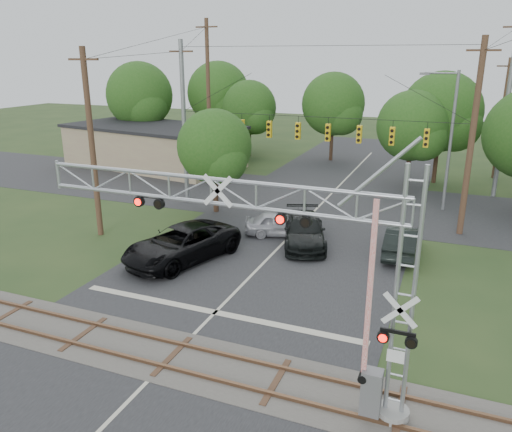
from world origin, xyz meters
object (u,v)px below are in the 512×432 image
at_px(car_dark, 304,231).
at_px(streetlight, 448,134).
at_px(traffic_signal_span, 326,132).
at_px(sedan_silver, 280,224).
at_px(commercial_building, 154,145).
at_px(pickup_black, 182,244).
at_px(crossing_gantry, 281,252).

relative_size(car_dark, streetlight, 0.60).
xyz_separation_m(traffic_signal_span, sedan_silver, (-1.49, -4.31, -5.02)).
bearing_deg(commercial_building, car_dark, -28.25).
height_order(car_dark, streetlight, streetlight).
bearing_deg(car_dark, commercial_building, 122.94).
bearing_deg(streetlight, pickup_black, -129.75).
height_order(commercial_building, streetlight, streetlight).
height_order(traffic_signal_span, pickup_black, traffic_signal_span).
bearing_deg(car_dark, traffic_signal_span, 73.61).
height_order(pickup_black, sedan_silver, pickup_black).
bearing_deg(crossing_gantry, commercial_building, 129.01).
bearing_deg(sedan_silver, streetlight, -63.88).
bearing_deg(crossing_gantry, traffic_signal_span, 100.39).
bearing_deg(traffic_signal_span, car_dark, -86.94).
height_order(crossing_gantry, traffic_signal_span, traffic_signal_span).
relative_size(traffic_signal_span, sedan_silver, 4.53).
relative_size(crossing_gantry, commercial_building, 0.68).
bearing_deg(crossing_gantry, pickup_black, 135.09).
xyz_separation_m(traffic_signal_span, car_dark, (0.28, -5.27, -4.92)).
height_order(car_dark, sedan_silver, car_dark).
relative_size(traffic_signal_span, pickup_black, 2.90).
height_order(traffic_signal_span, car_dark, traffic_signal_span).
xyz_separation_m(pickup_black, commercial_building, (-14.71, 20.15, 1.07)).
xyz_separation_m(pickup_black, car_dark, (5.33, 4.71, -0.10)).
bearing_deg(sedan_silver, car_dark, -138.42).
xyz_separation_m(car_dark, streetlight, (7.00, 10.13, 4.51)).
bearing_deg(streetlight, crossing_gantry, -99.58).
xyz_separation_m(traffic_signal_span, pickup_black, (-5.05, -9.97, -4.82)).
height_order(pickup_black, streetlight, streetlight).
bearing_deg(sedan_silver, traffic_signal_span, -39.21).
bearing_deg(commercial_building, pickup_black, -44.50).
distance_m(pickup_black, streetlight, 19.79).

